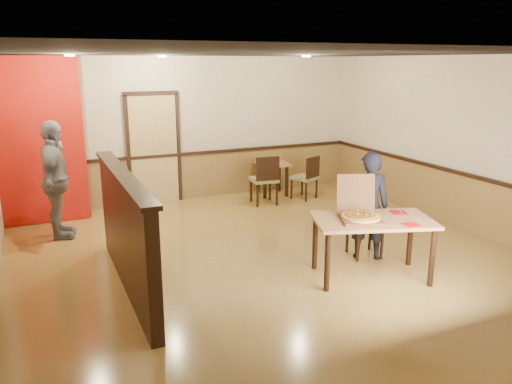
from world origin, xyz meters
TOP-DOWN VIEW (x-y plane):
  - floor at (0.00, 0.00)m, footprint 7.00×7.00m
  - ceiling at (0.00, 0.00)m, footprint 7.00×7.00m
  - wall_back at (0.00, 3.50)m, footprint 7.00×0.00m
  - wall_right at (3.50, 0.00)m, footprint 0.00×7.00m
  - wainscot_back at (0.00, 3.47)m, footprint 7.00×0.04m
  - chair_rail_back at (0.00, 3.45)m, footprint 7.00×0.06m
  - wainscot_right at (3.47, 0.00)m, footprint 0.04×7.00m
  - chair_rail_right at (3.45, 0.00)m, footprint 0.06×7.00m
  - back_door at (-0.80, 3.46)m, footprint 0.90×0.06m
  - booth_partition at (-2.00, -0.20)m, footprint 0.20×3.10m
  - red_accent_panel at (-2.90, 3.00)m, footprint 1.60×0.20m
  - spot_a at (-2.30, 1.80)m, footprint 0.14×0.14m
  - spot_b at (-0.80, 2.50)m, footprint 0.14×0.14m
  - spot_c at (1.40, 1.50)m, footprint 0.14×0.14m
  - main_table at (0.89, -1.18)m, footprint 1.66×1.26m
  - diner_chair at (1.27, -0.47)m, footprint 0.51×0.51m
  - side_chair_left at (1.09, 2.43)m, footprint 0.53×0.53m
  - side_chair_right at (2.02, 2.44)m, footprint 0.58×0.58m
  - side_table at (1.55, 3.05)m, footprint 0.71×0.71m
  - diner at (1.23, -0.61)m, footprint 0.67×0.61m
  - passerby at (-2.65, 2.07)m, footprint 0.65×1.15m
  - pizza_box at (0.72, -1.12)m, footprint 0.67×0.72m
  - pizza at (0.70, -1.17)m, footprint 0.49×0.49m
  - napkin_near at (1.16, -1.56)m, footprint 0.22×0.22m
  - napkin_far at (1.35, -1.10)m, footprint 0.27×0.27m
  - condiment at (1.43, 2.90)m, footprint 0.07×0.07m

SIDE VIEW (x-z plane):
  - floor at x=0.00m, z-range 0.00..0.00m
  - wainscot_back at x=0.00m, z-range 0.00..0.90m
  - wainscot_right at x=3.47m, z-range 0.00..0.90m
  - side_chair_right at x=2.02m, z-range 0.04..0.92m
  - diner_chair at x=1.27m, z-range 0.04..0.93m
  - side_table at x=1.55m, z-range 0.17..0.84m
  - side_chair_left at x=1.09m, z-range 0.04..1.01m
  - main_table at x=0.89m, z-range 0.28..1.07m
  - booth_partition at x=-2.00m, z-range 0.01..1.46m
  - condiment at x=1.43m, z-range 0.67..0.84m
  - diner at x=1.23m, z-range 0.00..1.53m
  - napkin_near at x=1.16m, z-range 0.78..0.80m
  - napkin_far at x=1.35m, z-range 0.78..0.80m
  - pizza at x=0.70m, z-range 0.82..0.86m
  - pizza_box at x=0.72m, z-range 0.59..1.11m
  - chair_rail_back at x=0.00m, z-range 0.89..0.95m
  - chair_rail_right at x=3.45m, z-range 0.89..0.95m
  - passerby at x=-2.65m, z-range 0.00..1.84m
  - back_door at x=-0.80m, z-range 0.00..2.10m
  - red_accent_panel at x=-2.90m, z-range 0.01..2.79m
  - wall_back at x=0.00m, z-range -2.10..4.90m
  - wall_right at x=3.50m, z-range -2.10..4.90m
  - spot_a at x=-2.30m, z-range 2.77..2.79m
  - spot_b at x=-0.80m, z-range 2.77..2.79m
  - spot_c at x=1.40m, z-range 2.77..2.79m
  - ceiling at x=0.00m, z-range 2.80..2.80m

